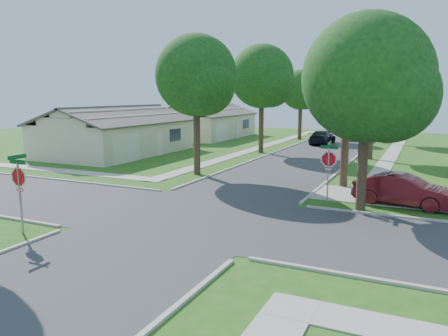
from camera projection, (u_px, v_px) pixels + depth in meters
name	position (u px, v px, depth m)	size (l,w,h in m)	color
ground	(193.00, 217.00, 18.63)	(100.00, 100.00, 0.00)	#245417
road_ns	(193.00, 217.00, 18.63)	(7.00, 100.00, 0.02)	#333335
sidewalk_ne	(393.00, 152.00, 39.31)	(1.20, 40.00, 0.04)	#9E9B91
sidewalk_nw	(265.00, 146.00, 44.41)	(1.20, 40.00, 0.04)	#9E9B91
driveway	(402.00, 199.00, 21.67)	(8.80, 3.60, 0.05)	#9E9B91
stop_sign_sw	(19.00, 180.00, 16.06)	(1.05, 0.80, 2.98)	gray
stop_sign_ne	(329.00, 162.00, 20.53)	(1.05, 0.80, 2.98)	gray
tree_e_near	(349.00, 86.00, 23.76)	(4.97, 4.80, 8.28)	#38281C
tree_e_mid	(375.00, 81.00, 34.38)	(5.59, 5.40, 9.21)	#38281C
tree_e_far	(389.00, 87.00, 46.04)	(5.17, 5.00, 8.72)	#38281C
tree_w_near	(197.00, 79.00, 27.61)	(5.38, 5.20, 8.97)	#38281C
tree_w_mid	(262.00, 79.00, 38.27)	(5.80, 5.60, 9.56)	#38281C
tree_w_far	(301.00, 92.00, 50.05)	(4.76, 4.60, 8.04)	#38281C
tree_ne_corner	(368.00, 84.00, 18.81)	(5.80, 5.60, 8.66)	#38281C
house_nw_near	(117.00, 137.00, 38.46)	(8.42, 13.60, 4.23)	beige
house_nw_far	(206.00, 125.00, 53.65)	(8.42, 13.60, 4.23)	beige
car_driveway	(404.00, 190.00, 20.37)	(1.57, 4.50, 1.48)	maroon
car_curb_east	(355.00, 133.00, 50.30)	(1.80, 4.48, 1.53)	black
car_curb_west	(322.00, 137.00, 45.95)	(2.05, 5.05, 1.47)	black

